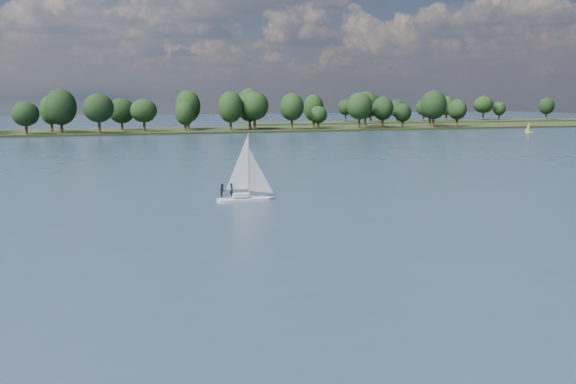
% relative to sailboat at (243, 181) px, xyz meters
% --- Properties ---
extents(ground, '(700.00, 700.00, 0.00)m').
position_rel_sailboat_xyz_m(ground, '(4.72, 48.41, -2.37)').
color(ground, '#233342').
rests_on(ground, ground).
extents(far_shore, '(660.00, 40.00, 1.50)m').
position_rel_sailboat_xyz_m(far_shore, '(4.72, 160.41, -2.37)').
color(far_shore, black).
rests_on(far_shore, ground).
extents(far_shore_back, '(220.00, 30.00, 1.40)m').
position_rel_sailboat_xyz_m(far_shore_back, '(164.72, 208.41, -2.37)').
color(far_shore_back, black).
rests_on(far_shore_back, ground).
extents(sailboat, '(6.54, 2.19, 8.48)m').
position_rel_sailboat_xyz_m(sailboat, '(0.00, 0.00, 0.00)').
color(sailboat, silver).
rests_on(sailboat, ground).
extents(dinghy_orange, '(2.67, 1.82, 3.97)m').
position_rel_sailboat_xyz_m(dinghy_orange, '(135.04, 115.18, -1.43)').
color(dinghy_orange, silver).
rests_on(dinghy_orange, ground).
extents(treeline, '(562.36, 73.99, 17.87)m').
position_rel_sailboat_xyz_m(treeline, '(-0.84, 157.19, 5.66)').
color(treeline, black).
rests_on(treeline, ground).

